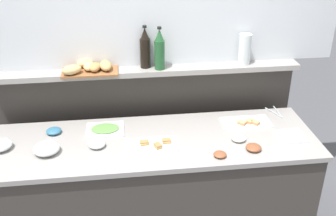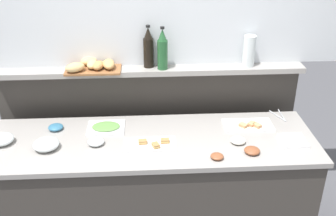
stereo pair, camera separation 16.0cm
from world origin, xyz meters
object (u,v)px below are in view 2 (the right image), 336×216
(bread_basket, at_px, (93,66))
(serving_tongs, at_px, (280,116))
(water_carafe, at_px, (249,51))
(condiment_bowl_cream, at_px, (252,151))
(glass_bowl_small, at_px, (2,140))
(condiment_bowl_dark, at_px, (238,140))
(wine_bottle_dark, at_px, (148,48))
(condiment_bowl_teal, at_px, (56,127))
(glass_bowl_medium, at_px, (46,145))
(cold_cuts_platter, at_px, (106,127))
(wine_bottle_green, at_px, (162,50))
(condiment_bowl_red, at_px, (217,156))
(glass_bowl_large, at_px, (96,142))
(sandwich_platter_front, at_px, (248,125))
(napkin_stack, at_px, (293,141))

(bread_basket, bearing_deg, serving_tongs, -6.62)
(water_carafe, bearing_deg, condiment_bowl_cream, -98.31)
(glass_bowl_small, distance_m, bread_basket, 0.80)
(condiment_bowl_dark, relative_size, wine_bottle_dark, 0.33)
(serving_tongs, xyz_separation_m, bread_basket, (-1.39, 0.16, 0.37))
(condiment_bowl_teal, height_order, condiment_bowl_dark, same)
(glass_bowl_medium, bearing_deg, cold_cuts_platter, 33.44)
(glass_bowl_small, height_order, condiment_bowl_cream, glass_bowl_small)
(glass_bowl_small, xyz_separation_m, condiment_bowl_dark, (1.58, -0.09, -0.01))
(condiment_bowl_dark, bearing_deg, cold_cuts_platter, 164.70)
(wine_bottle_green, bearing_deg, condiment_bowl_dark, -46.32)
(glass_bowl_small, bearing_deg, cold_cuts_platter, 13.23)
(condiment_bowl_teal, height_order, wine_bottle_dark, wine_bottle_dark)
(condiment_bowl_red, distance_m, water_carafe, 0.89)
(glass_bowl_large, bearing_deg, cold_cuts_platter, 76.63)
(glass_bowl_small, distance_m, condiment_bowl_red, 1.43)
(sandwich_platter_front, relative_size, water_carafe, 1.52)
(sandwich_platter_front, relative_size, napkin_stack, 2.09)
(cold_cuts_platter, bearing_deg, serving_tongs, 4.45)
(glass_bowl_large, distance_m, condiment_bowl_dark, 0.95)
(condiment_bowl_cream, relative_size, wine_bottle_dark, 0.32)
(glass_bowl_large, distance_m, water_carafe, 1.29)
(serving_tongs, xyz_separation_m, water_carafe, (-0.24, 0.18, 0.46))
(condiment_bowl_cream, xyz_separation_m, condiment_bowl_dark, (-0.06, 0.13, 0.00))
(condiment_bowl_dark, distance_m, water_carafe, 0.70)
(condiment_bowl_dark, distance_m, wine_bottle_dark, 0.93)
(serving_tongs, bearing_deg, condiment_bowl_red, -137.33)
(condiment_bowl_red, xyz_separation_m, bread_basket, (-0.82, 0.68, 0.36))
(glass_bowl_large, xyz_separation_m, condiment_bowl_dark, (0.95, -0.03, -0.00))
(wine_bottle_green, bearing_deg, condiment_bowl_red, -65.44)
(glass_bowl_large, xyz_separation_m, water_carafe, (1.11, 0.49, 0.44))
(condiment_bowl_dark, bearing_deg, bread_basket, 152.84)
(condiment_bowl_cream, bearing_deg, sandwich_platter_front, 80.26)
(condiment_bowl_cream, height_order, condiment_bowl_red, condiment_bowl_cream)
(bread_basket, bearing_deg, condiment_bowl_dark, -27.16)
(glass_bowl_medium, xyz_separation_m, condiment_bowl_dark, (1.27, -0.00, -0.01))
(sandwich_platter_front, distance_m, cold_cuts_platter, 1.02)
(condiment_bowl_cream, bearing_deg, serving_tongs, 55.09)
(condiment_bowl_teal, bearing_deg, serving_tongs, 3.35)
(wine_bottle_dark, bearing_deg, water_carafe, -1.99)
(condiment_bowl_cream, relative_size, bread_basket, 0.25)
(condiment_bowl_teal, xyz_separation_m, condiment_bowl_dark, (1.25, -0.25, -0.00))
(napkin_stack, relative_size, wine_bottle_dark, 0.54)
(condiment_bowl_teal, distance_m, condiment_bowl_cream, 1.37)
(condiment_bowl_cream, bearing_deg, napkin_stack, 20.56)
(glass_bowl_medium, bearing_deg, glass_bowl_large, 5.68)
(wine_bottle_green, bearing_deg, glass_bowl_large, -135.02)
(glass_bowl_large, bearing_deg, serving_tongs, 13.09)
(serving_tongs, bearing_deg, glass_bowl_large, -166.91)
(glass_bowl_large, height_order, condiment_bowl_teal, glass_bowl_large)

